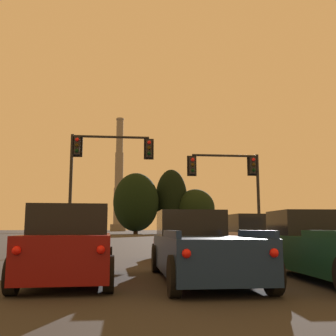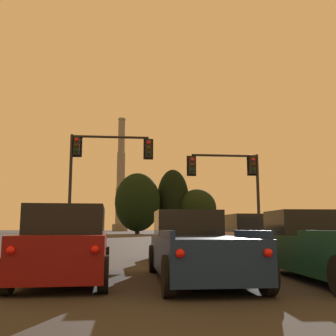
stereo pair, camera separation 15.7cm
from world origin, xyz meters
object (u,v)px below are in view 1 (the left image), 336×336
sedan_center_lane_front (182,244)px  pickup_truck_center_lane_second (199,248)px  traffic_light_overhead_right (235,177)px  smokestack (119,186)px  traffic_light_overhead_left (98,162)px  suv_right_lane_front (250,238)px  pickup_truck_right_lane_second (331,248)px  suv_left_lane_second (71,245)px

sedan_center_lane_front → pickup_truck_center_lane_second: pickup_truck_center_lane_second is taller
traffic_light_overhead_right → smokestack: bearing=93.8°
traffic_light_overhead_right → traffic_light_overhead_left: traffic_light_overhead_left is taller
suv_right_lane_front → traffic_light_overhead_right: bearing=76.6°
smokestack → suv_right_lane_front: bearing=-86.9°
traffic_light_overhead_left → smokestack: bearing=90.7°
sedan_center_lane_front → smokestack: bearing=90.0°
suv_right_lane_front → smokestack: (-8.72, 161.73, 19.37)m
smokestack → sedan_center_lane_front: bearing=-87.9°
sedan_center_lane_front → pickup_truck_right_lane_second: (3.03, -5.99, 0.14)m
pickup_truck_center_lane_second → traffic_light_overhead_right: (4.61, 12.84, 3.59)m
suv_left_lane_second → traffic_light_overhead_left: (-0.30, 12.30, 4.17)m
sedan_center_lane_front → suv_left_lane_second: 6.59m
traffic_light_overhead_right → sedan_center_lane_front: bearing=-120.5°
suv_left_lane_second → traffic_light_overhead_left: 12.99m
smokestack → pickup_truck_right_lane_second: bearing=-87.0°
sedan_center_lane_front → smokestack: smokestack is taller
suv_left_lane_second → traffic_light_overhead_right: traffic_light_overhead_right is taller
pickup_truck_center_lane_second → suv_left_lane_second: suv_left_lane_second is taller
traffic_light_overhead_left → traffic_light_overhead_right: bearing=3.5°
pickup_truck_right_lane_second → traffic_light_overhead_left: traffic_light_overhead_left is taller
smokestack → pickup_truck_center_lane_second: bearing=-88.1°
suv_left_lane_second → pickup_truck_right_lane_second: bearing=-6.6°
pickup_truck_right_lane_second → suv_right_lane_front: bearing=93.7°
suv_left_lane_second → suv_right_lane_front: same height
suv_left_lane_second → smokestack: smokestack is taller
suv_left_lane_second → traffic_light_overhead_right: 15.43m
suv_left_lane_second → traffic_light_overhead_right: size_ratio=0.86×
pickup_truck_center_lane_second → traffic_light_overhead_left: size_ratio=0.83×
pickup_truck_center_lane_second → suv_right_lane_front: 6.47m
pickup_truck_center_lane_second → suv_left_lane_second: size_ratio=1.11×
suv_left_lane_second → traffic_light_overhead_left: size_ratio=0.75×
pickup_truck_center_lane_second → traffic_light_overhead_right: 14.11m
sedan_center_lane_front → suv_right_lane_front: 2.83m
pickup_truck_right_lane_second → sedan_center_lane_front: bearing=118.6°
pickup_truck_center_lane_second → pickup_truck_right_lane_second: same height
pickup_truck_right_lane_second → suv_left_lane_second: bearing=177.7°
suv_left_lane_second → traffic_light_overhead_right: bearing=55.8°
sedan_center_lane_front → suv_right_lane_front: size_ratio=0.96×
sedan_center_lane_front → smokestack: (-5.90, 161.82, 19.60)m
suv_right_lane_front → smokestack: bearing=91.1°
sedan_center_lane_front → traffic_light_overhead_left: traffic_light_overhead_left is taller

